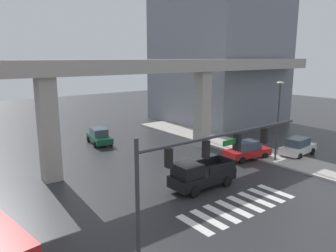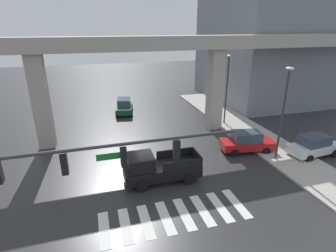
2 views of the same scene
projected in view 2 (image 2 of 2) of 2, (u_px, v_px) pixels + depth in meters
The scene contains 11 objects.
ground_plane at pixel (154, 171), 19.22m from camera, with size 120.00×120.00×0.00m, color #2D2D30.
crosswalk_stripes at pixel (175, 216), 14.66m from camera, with size 8.25×2.80×0.01m.
elevated_overpass at pixel (134, 53), 22.56m from camera, with size 50.79×2.03×9.08m.
sidewalk_east at pixel (264, 142), 23.81m from camera, with size 4.00×36.00×0.15m, color #ADA89E.
pickup_truck at pixel (158, 168), 17.61m from camera, with size 5.12×2.12×2.08m.
sedan_white at pixel (314, 145), 21.25m from camera, with size 4.43×2.24×1.72m.
sedan_dark_green at pixel (124, 106), 31.76m from camera, with size 2.48×4.53×1.72m.
sedan_red at pixel (247, 142), 21.94m from camera, with size 4.54×2.51×1.72m.
traffic_signal_mast at pixel (62, 174), 9.92m from camera, with size 10.89×0.32×6.20m.
street_lamp_near_corner at pixel (284, 104), 19.11m from camera, with size 0.44×0.70×7.24m.
street_lamp_mid_block at pixel (227, 82), 26.78m from camera, with size 0.44×0.70×7.24m.
Camera 2 is at (-3.72, -16.42, 9.89)m, focal length 28.19 mm.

